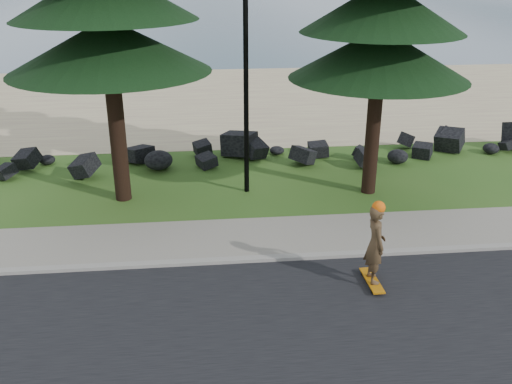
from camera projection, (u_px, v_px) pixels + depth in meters
ground at (258, 242)px, 13.65m from camera, size 160.00×160.00×0.00m
road at (286, 367)px, 9.52m from camera, size 160.00×7.00×0.02m
kerb at (262, 259)px, 12.80m from camera, size 160.00×0.20×0.10m
sidewalk at (257, 237)px, 13.82m from camera, size 160.00×2.00×0.08m
beach_sand at (226, 99)px, 26.94m from camera, size 160.00×15.00×0.01m
ocean at (208, 18)px, 60.42m from camera, size 160.00×58.00×0.01m
seawall_boulders at (241, 163)px, 18.78m from camera, size 60.00×2.40×1.10m
lamp_post at (246, 46)px, 14.98m from camera, size 0.25×0.14×8.14m
skateboarder at (375, 244)px, 11.54m from camera, size 0.42×1.02×1.88m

